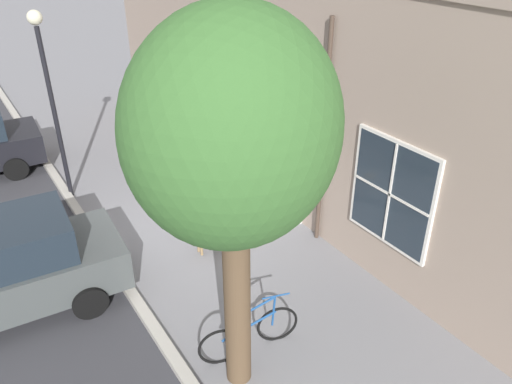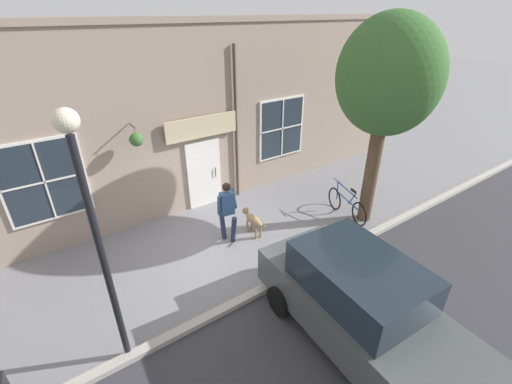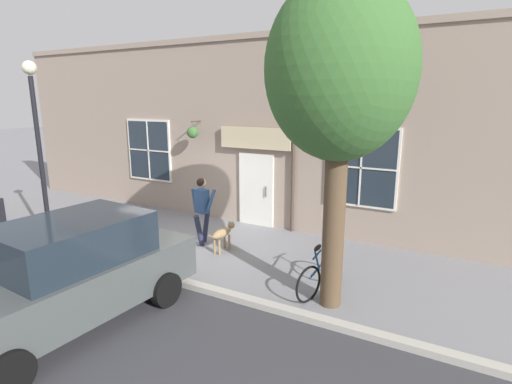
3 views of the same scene
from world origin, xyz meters
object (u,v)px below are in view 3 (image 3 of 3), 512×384
(pedestrian_walking, at_px, (202,205))
(dog_on_leash, at_px, (223,233))
(street_tree_by_curb, at_px, (343,79))
(parked_car_mid_block, at_px, (67,274))
(street_lamp, at_px, (37,128))
(leaning_bicycle, at_px, (321,272))

(pedestrian_walking, distance_m, dog_on_leash, 0.93)
(street_tree_by_curb, xyz_separation_m, parked_car_mid_block, (2.70, -3.54, -3.05))
(parked_car_mid_block, bearing_deg, street_lamp, -120.01)
(leaning_bicycle, height_order, parked_car_mid_block, parked_car_mid_block)
(leaning_bicycle, bearing_deg, street_lamp, -81.44)
(parked_car_mid_block, bearing_deg, street_tree_by_curb, 127.31)
(street_lamp, bearing_deg, pedestrian_walking, 121.17)
(pedestrian_walking, xyz_separation_m, dog_on_leash, (0.12, 0.71, -0.59))
(street_tree_by_curb, bearing_deg, leaning_bicycle, -137.51)
(parked_car_mid_block, relative_size, street_lamp, 0.99)
(parked_car_mid_block, bearing_deg, dog_on_leash, 174.82)
(parked_car_mid_block, bearing_deg, pedestrian_walking, -175.12)
(leaning_bicycle, distance_m, street_lamp, 7.33)
(parked_car_mid_block, xyz_separation_m, street_lamp, (-2.09, -3.62, 2.08))
(pedestrian_walking, height_order, dog_on_leash, pedestrian_walking)
(parked_car_mid_block, distance_m, street_lamp, 4.67)
(pedestrian_walking, distance_m, street_lamp, 4.28)
(dog_on_leash, height_order, leaning_bicycle, leaning_bicycle)
(street_tree_by_curb, bearing_deg, street_lamp, -85.17)
(street_tree_by_curb, relative_size, parked_car_mid_block, 1.25)
(dog_on_leash, relative_size, street_lamp, 0.25)
(street_tree_by_curb, distance_m, parked_car_mid_block, 5.40)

